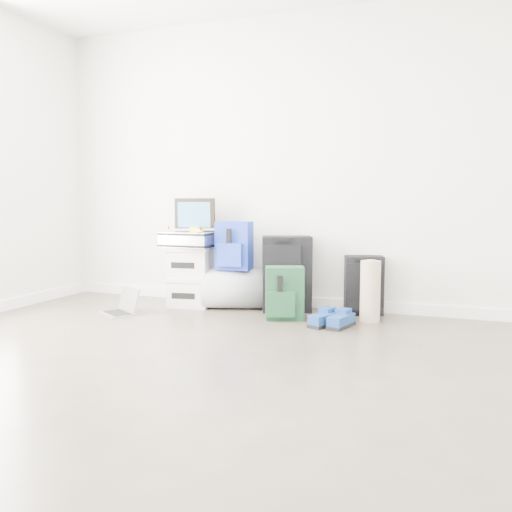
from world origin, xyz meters
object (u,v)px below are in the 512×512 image
at_px(large_suitcase, 286,274).
at_px(laptop, 122,308).
at_px(briefcase, 190,239).
at_px(carry_on, 364,285).
at_px(boxes_stack, 191,276).
at_px(duffel_bag, 235,289).

height_order(large_suitcase, laptop, large_suitcase).
distance_m(briefcase, carry_on, 1.65).
height_order(boxes_stack, duffel_bag, boxes_stack).
bearing_deg(large_suitcase, boxes_stack, 165.32).
bearing_deg(duffel_bag, large_suitcase, -12.14).
height_order(briefcase, laptop, briefcase).
distance_m(briefcase, laptop, 0.89).
bearing_deg(large_suitcase, laptop, -175.62).
relative_size(boxes_stack, briefcase, 1.18).
distance_m(boxes_stack, briefcase, 0.35).
distance_m(boxes_stack, duffel_bag, 0.45).
xyz_separation_m(boxes_stack, carry_on, (1.60, 0.21, -0.03)).
bearing_deg(large_suitcase, duffel_bag, 164.07).
bearing_deg(briefcase, large_suitcase, 8.42).
xyz_separation_m(boxes_stack, laptop, (-0.41, -0.53, -0.23)).
height_order(boxes_stack, carry_on, boxes_stack).
height_order(duffel_bag, large_suitcase, large_suitcase).
xyz_separation_m(duffel_bag, carry_on, (1.16, 0.15, 0.08)).
relative_size(briefcase, laptop, 1.21).
bearing_deg(laptop, briefcase, 84.28).
xyz_separation_m(boxes_stack, duffel_bag, (0.43, 0.06, -0.10)).
bearing_deg(carry_on, laptop, -176.65).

